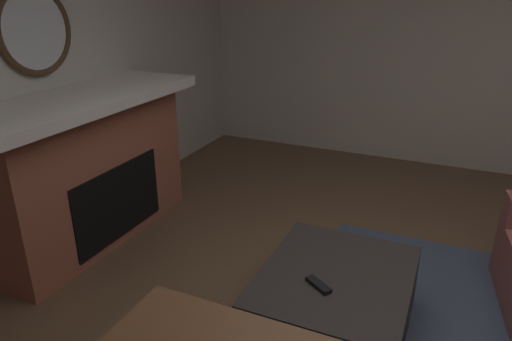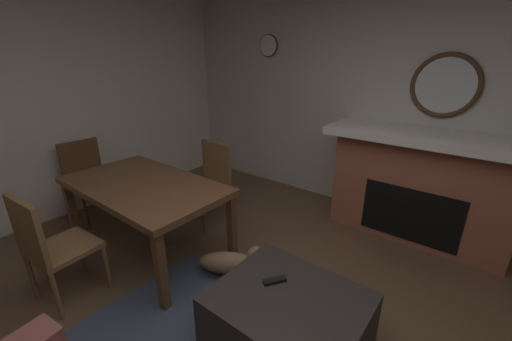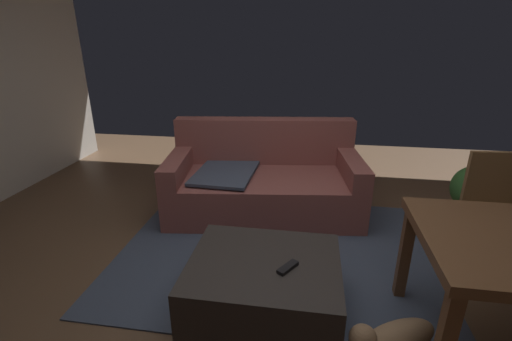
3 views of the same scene
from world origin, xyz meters
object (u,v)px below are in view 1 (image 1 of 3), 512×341
object	(u,v)px
fireplace	(86,168)
ottoman_coffee_table	(334,304)
tv_remote	(319,285)
round_wall_mirror	(35,30)

from	to	relation	value
fireplace	ottoman_coffee_table	world-z (taller)	fireplace
ottoman_coffee_table	tv_remote	xyz separation A→B (m)	(0.15, -0.05, 0.21)
round_wall_mirror	tv_remote	world-z (taller)	round_wall_mirror
round_wall_mirror	ottoman_coffee_table	distance (m)	2.72
fireplace	round_wall_mirror	distance (m)	1.03
ottoman_coffee_table	fireplace	bearing A→B (deg)	-98.99
fireplace	tv_remote	size ratio (longest dim) A/B	12.01
fireplace	tv_remote	bearing A→B (deg)	76.54
tv_remote	ottoman_coffee_table	bearing A→B (deg)	-166.01
fireplace	tv_remote	xyz separation A→B (m)	(0.48, 1.99, -0.17)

